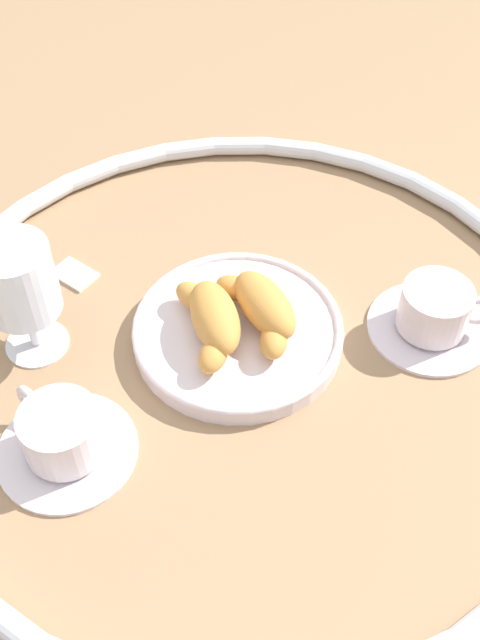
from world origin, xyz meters
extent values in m
plane|color=#997551|center=(0.00, 0.00, 0.00)|extent=(2.20, 2.20, 0.00)
torus|color=silver|center=(0.00, 0.00, 0.01)|extent=(0.73, 0.73, 0.02)
cylinder|color=silver|center=(0.02, 0.00, 0.01)|extent=(0.23, 0.23, 0.02)
torus|color=silver|center=(0.02, 0.00, 0.02)|extent=(0.23, 0.23, 0.01)
ellipsoid|color=#CC893D|center=(0.02, -0.03, 0.04)|extent=(0.11, 0.07, 0.04)
ellipsoid|color=#CC893D|center=(0.06, -0.01, 0.04)|extent=(0.05, 0.05, 0.03)
ellipsoid|color=#CC893D|center=(-0.03, -0.02, 0.04)|extent=(0.05, 0.04, 0.03)
ellipsoid|color=#CC893D|center=(0.02, 0.03, 0.04)|extent=(0.10, 0.05, 0.04)
ellipsoid|color=#CC893D|center=(0.06, 0.04, 0.04)|extent=(0.05, 0.05, 0.03)
ellipsoid|color=#CC893D|center=(-0.02, 0.04, 0.04)|extent=(0.05, 0.05, 0.03)
cylinder|color=silver|center=(-0.03, -0.20, 0.00)|extent=(0.14, 0.14, 0.01)
cylinder|color=silver|center=(-0.03, -0.20, 0.03)|extent=(0.08, 0.08, 0.05)
cylinder|color=brown|center=(-0.03, -0.20, 0.06)|extent=(0.07, 0.07, 0.01)
torus|color=silver|center=(-0.05, -0.24, 0.04)|extent=(0.03, 0.04, 0.04)
cylinder|color=silver|center=(-0.07, 0.20, 0.00)|extent=(0.14, 0.14, 0.01)
cylinder|color=silver|center=(-0.07, 0.20, 0.03)|extent=(0.08, 0.08, 0.05)
cylinder|color=#937A60|center=(-0.07, 0.20, 0.06)|extent=(0.07, 0.07, 0.01)
torus|color=silver|center=(-0.03, 0.22, 0.04)|extent=(0.04, 0.03, 0.04)
cylinder|color=white|center=(0.08, 0.21, 0.00)|extent=(0.07, 0.07, 0.01)
cylinder|color=white|center=(0.08, 0.21, 0.03)|extent=(0.01, 0.01, 0.05)
cylinder|color=white|center=(0.08, 0.21, 0.10)|extent=(0.08, 0.08, 0.08)
cylinder|color=#E0CC4C|center=(0.08, 0.21, 0.08)|extent=(0.07, 0.07, 0.05)
cube|color=white|center=(0.17, 0.15, 0.00)|extent=(0.06, 0.06, 0.01)
camera|label=1|loc=(-0.49, 0.16, 0.64)|focal=42.90mm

